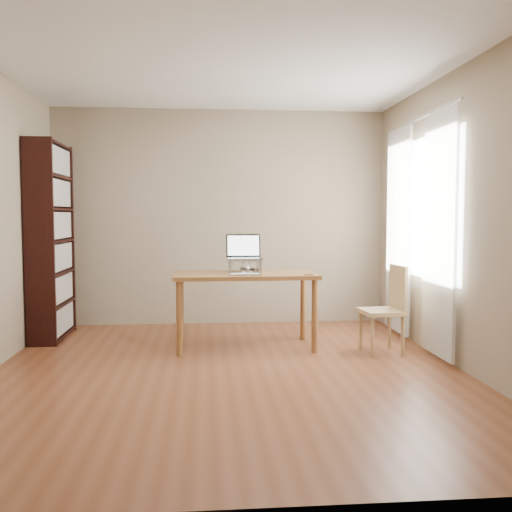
% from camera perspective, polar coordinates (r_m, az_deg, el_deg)
% --- Properties ---
extents(room, '(4.04, 4.54, 2.64)m').
position_cam_1_polar(room, '(4.74, -2.50, 3.83)').
color(room, brown).
rests_on(room, ground).
extents(bookshelf, '(0.30, 0.90, 2.10)m').
position_cam_1_polar(bookshelf, '(6.49, -19.81, 1.42)').
color(bookshelf, black).
rests_on(bookshelf, ground).
extents(curtains, '(0.03, 1.90, 2.25)m').
position_cam_1_polar(curtains, '(5.91, 15.78, 2.44)').
color(curtains, silver).
rests_on(curtains, ground).
extents(desk, '(1.42, 0.73, 0.75)m').
position_cam_1_polar(desk, '(5.69, -1.10, -2.69)').
color(desk, brown).
rests_on(desk, ground).
extents(laptop_stand, '(0.32, 0.25, 0.13)m').
position_cam_1_polar(laptop_stand, '(5.75, -1.16, -0.82)').
color(laptop_stand, silver).
rests_on(laptop_stand, desk).
extents(laptop, '(0.36, 0.30, 0.25)m').
position_cam_1_polar(laptop, '(5.80, -1.20, 0.33)').
color(laptop, silver).
rests_on(laptop, laptop_stand).
extents(keyboard, '(0.31, 0.16, 0.02)m').
position_cam_1_polar(keyboard, '(5.46, -1.09, -1.85)').
color(keyboard, silver).
rests_on(keyboard, desk).
extents(coaster, '(0.09, 0.09, 0.01)m').
position_cam_1_polar(coaster, '(5.53, 5.30, -1.86)').
color(coaster, brown).
rests_on(coaster, desk).
extents(cat, '(0.23, 0.47, 0.13)m').
position_cam_1_polar(cat, '(5.78, -1.29, -1.05)').
color(cat, '#413833').
rests_on(cat, desk).
extents(chair, '(0.41, 0.41, 0.84)m').
position_cam_1_polar(chair, '(5.64, 13.07, -4.92)').
color(chair, tan).
rests_on(chair, ground).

